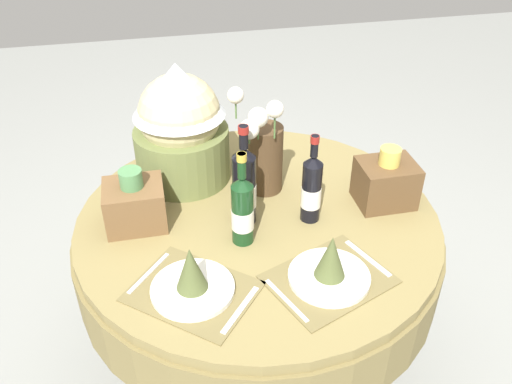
% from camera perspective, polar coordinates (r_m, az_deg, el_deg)
% --- Properties ---
extents(ground, '(8.00, 8.00, 0.00)m').
position_cam_1_polar(ground, '(2.36, 0.16, -16.66)').
color(ground, gray).
extents(dining_table, '(1.25, 1.25, 0.72)m').
position_cam_1_polar(dining_table, '(1.94, 0.19, -5.88)').
color(dining_table, olive).
rests_on(dining_table, ground).
extents(place_setting_left, '(0.43, 0.42, 0.16)m').
position_cam_1_polar(place_setting_left, '(1.56, -6.71, -9.09)').
color(place_setting_left, brown).
rests_on(place_setting_left, dining_table).
extents(place_setting_right, '(0.41, 0.37, 0.16)m').
position_cam_1_polar(place_setting_right, '(1.60, 7.73, -7.83)').
color(place_setting_right, brown).
rests_on(place_setting_right, dining_table).
extents(flower_vase, '(0.18, 0.24, 0.38)m').
position_cam_1_polar(flower_vase, '(1.89, 0.75, 4.36)').
color(flower_vase, '#47331E').
rests_on(flower_vase, dining_table).
extents(wine_bottle_left, '(0.07, 0.07, 0.32)m').
position_cam_1_polar(wine_bottle_left, '(1.68, -1.42, -1.86)').
color(wine_bottle_left, '#143819').
rests_on(wine_bottle_left, dining_table).
extents(wine_bottle_centre, '(0.07, 0.07, 0.32)m').
position_cam_1_polar(wine_bottle_centre, '(1.78, 5.82, 0.39)').
color(wine_bottle_centre, black).
rests_on(wine_bottle_centre, dining_table).
extents(wine_bottle_right, '(0.08, 0.08, 0.35)m').
position_cam_1_polar(wine_bottle_right, '(1.75, -1.24, 0.66)').
color(wine_bottle_right, black).
rests_on(wine_bottle_right, dining_table).
extents(gift_tub_back_left, '(0.34, 0.34, 0.44)m').
position_cam_1_polar(gift_tub_back_left, '(1.95, -7.94, 7.32)').
color(gift_tub_back_left, olive).
rests_on(gift_tub_back_left, dining_table).
extents(woven_basket_side_left, '(0.19, 0.16, 0.21)m').
position_cam_1_polar(woven_basket_side_left, '(1.81, -12.54, -1.18)').
color(woven_basket_side_left, brown).
rests_on(woven_basket_side_left, dining_table).
extents(woven_basket_side_right, '(0.19, 0.16, 0.21)m').
position_cam_1_polar(woven_basket_side_right, '(1.92, 13.40, 1.06)').
color(woven_basket_side_right, brown).
rests_on(woven_basket_side_right, dining_table).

